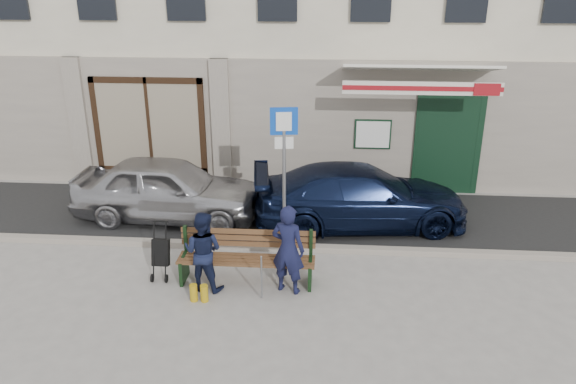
# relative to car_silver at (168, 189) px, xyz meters

# --- Properties ---
(ground) EXTENTS (80.00, 80.00, 0.00)m
(ground) POSITION_rel_car_silver_xyz_m (2.25, -2.85, -0.70)
(ground) COLOR #9E9991
(ground) RESTS_ON ground
(asphalt_lane) EXTENTS (60.00, 3.20, 0.01)m
(asphalt_lane) POSITION_rel_car_silver_xyz_m (2.25, 0.25, -0.69)
(asphalt_lane) COLOR #282828
(asphalt_lane) RESTS_ON ground
(curb) EXTENTS (60.00, 0.18, 0.12)m
(curb) POSITION_rel_car_silver_xyz_m (2.25, -1.35, -0.64)
(curb) COLOR #9E9384
(curb) RESTS_ON ground
(car_silver) EXTENTS (4.14, 1.80, 1.39)m
(car_silver) POSITION_rel_car_silver_xyz_m (0.00, 0.00, 0.00)
(car_silver) COLOR #AFAEB3
(car_silver) RESTS_ON ground
(car_navy) EXTENTS (4.74, 2.42, 1.32)m
(car_navy) POSITION_rel_car_silver_xyz_m (4.20, -0.05, -0.04)
(car_navy) COLOR black
(car_navy) RESTS_ON ground
(parking_sign) EXTENTS (0.52, 0.12, 2.81)m
(parking_sign) POSITION_rel_car_silver_xyz_m (2.65, -1.10, 1.20)
(parking_sign) COLOR gray
(parking_sign) RESTS_ON ground
(bench) EXTENTS (2.40, 1.17, 0.98)m
(bench) POSITION_rel_car_silver_xyz_m (2.06, -2.60, -0.24)
(bench) COLOR brown
(bench) RESTS_ON ground
(man) EXTENTS (0.67, 0.54, 1.60)m
(man) POSITION_rel_car_silver_xyz_m (2.85, -2.84, 0.10)
(man) COLOR #131635
(man) RESTS_ON ground
(woman) EXTENTS (0.80, 0.68, 1.43)m
(woman) POSITION_rel_car_silver_xyz_m (1.40, -2.85, 0.02)
(woman) COLOR #121934
(woman) RESTS_ON ground
(stroller) EXTENTS (0.30, 0.43, 1.04)m
(stroller) POSITION_rel_car_silver_xyz_m (0.55, -2.53, -0.23)
(stroller) COLOR black
(stroller) RESTS_ON ground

